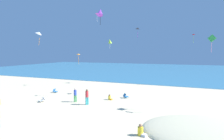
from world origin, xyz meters
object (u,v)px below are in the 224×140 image
Objects in this scene: beach_chair_far_left at (126,96)px; kite_black at (138,29)px; kite_orange at (78,55)px; kite_purple at (100,12)px; kite_red at (193,34)px; kite_magenta at (97,14)px; kite_white at (39,33)px; beach_chair_mid_beach at (42,100)px; person_4 at (87,96)px; kite_lime at (110,41)px; person_5 at (110,98)px; beach_chair_near_camera at (55,91)px; person_1 at (141,131)px; person_0 at (75,94)px; kite_green at (212,39)px.

kite_black is at bearing 29.19° from beach_chair_far_left.
kite_orange is (-5.90, -1.32, 5.11)m from beach_chair_far_left.
kite_purple reaches higher than kite_red.
kite_red is at bearing 25.40° from kite_magenta.
kite_magenta is at bearing 93.21° from kite_white.
beach_chair_mid_beach is 0.59× the size of kite_white.
kite_red reaches higher than kite_orange.
kite_black is (3.77, 6.88, 7.79)m from person_4.
kite_lime is (-7.04, 7.34, -1.12)m from kite_black.
person_5 is at bearing 51.25° from kite_white.
kite_white is at bearing 60.19° from beach_chair_mid_beach.
beach_chair_near_camera is 0.49× the size of kite_black.
person_5 reaches higher than beach_chair_mid_beach.
kite_orange reaches higher than beach_chair_mid_beach.
kite_white is 1.03× the size of kite_black.
kite_magenta is at bearing 117.26° from kite_purple.
kite_lime is at bearing 91.56° from kite_orange.
kite_purple reaches higher than kite_black.
kite_red is (17.98, 14.20, 8.47)m from beach_chair_near_camera.
beach_chair_far_left is 17.75m from kite_red.
person_4 is at bearing -69.18° from kite_magenta.
kite_purple is at bearing -48.25° from kite_orange.
kite_red is (6.89, 22.40, -0.03)m from kite_purple.
kite_magenta reaches higher than kite_red.
kite_magenta reaches higher than kite_lime.
kite_magenta is (-11.48, 16.47, 11.70)m from person_1.
person_1 is 0.58× the size of kite_orange.
kite_white reaches higher than person_1.
kite_white reaches higher than person_5.
person_0 is 11.56m from kite_black.
person_0 is at bearing -66.56° from kite_orange.
kite_black is at bearing 28.89° from kite_orange.
person_5 is at bearing -174.80° from beach_chair_far_left.
kite_black reaches higher than kite_lime.
beach_chair_mid_beach is at bearing 65.91° from person_0.
kite_red is at bearing 158.80° from beach_chair_mid_beach.
beach_chair_mid_beach is 18.76m from kite_green.
beach_chair_far_left reaches higher than beach_chair_near_camera.
person_5 is 12.51m from kite_green.
beach_chair_far_left is 0.63× the size of kite_black.
kite_white is at bearing -116.78° from person_5.
person_1 is at bearing -55.12° from kite_magenta.
kite_magenta is at bearing 136.81° from person_5.
person_4 is 16.15m from kite_magenta.
kite_black is at bearing -46.19° from kite_lime.
beach_chair_mid_beach is at bearing -130.18° from kite_red.
kite_black is at bearing -121.47° from kite_red.
kite_magenta is at bearing -106.22° from kite_lime.
kite_red is 0.98× the size of kite_green.
person_1 is at bearing -98.07° from kite_red.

